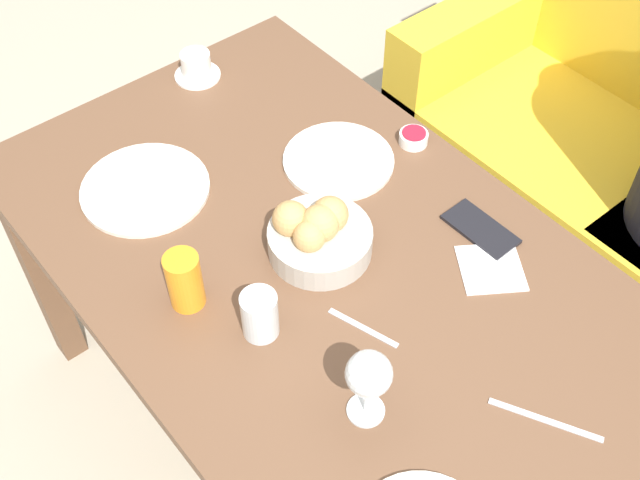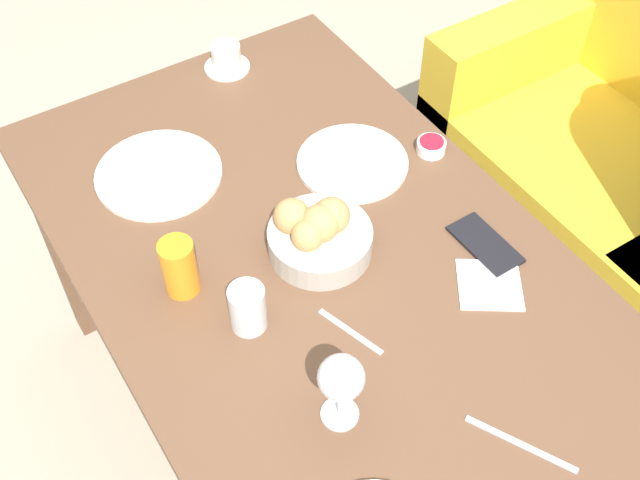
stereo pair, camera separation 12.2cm
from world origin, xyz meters
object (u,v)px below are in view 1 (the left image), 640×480
object	(u,v)px
plate_near_left	(145,189)
coffee_cup	(196,67)
fork_silver	(545,420)
wine_glass	(369,376)
water_tumbler	(258,313)
jam_bowl_berry	(414,138)
spoon_coffee	(363,328)
napkin	(491,268)
juice_glass	(185,281)
bread_basket	(318,234)
plate_far_center	(338,160)
cell_phone	(481,229)

from	to	relation	value
plate_near_left	coffee_cup	world-z (taller)	coffee_cup
fork_silver	wine_glass	bearing A→B (deg)	-132.73
coffee_cup	fork_silver	world-z (taller)	coffee_cup
plate_near_left	wine_glass	xyz separation A→B (m)	(0.67, 0.01, 0.11)
water_tumbler	jam_bowl_berry	distance (m)	0.58
spoon_coffee	napkin	bearing A→B (deg)	79.35
juice_glass	water_tumbler	bearing A→B (deg)	25.66
fork_silver	napkin	distance (m)	0.32
fork_silver	spoon_coffee	xyz separation A→B (m)	(-0.33, -0.11, 0.00)
water_tumbler	napkin	bearing A→B (deg)	68.12
bread_basket	spoon_coffee	xyz separation A→B (m)	(0.19, -0.05, -0.04)
jam_bowl_berry	plate_near_left	bearing A→B (deg)	-114.97
bread_basket	wine_glass	bearing A→B (deg)	-26.44
plate_far_center	wine_glass	size ratio (longest dim) A/B	1.53
plate_near_left	cell_phone	distance (m)	0.69
plate_far_center	bread_basket	bearing A→B (deg)	-49.69
plate_far_center	jam_bowl_berry	xyz separation A→B (m)	(0.06, 0.17, 0.01)
bread_basket	jam_bowl_berry	bearing A→B (deg)	106.24
juice_glass	plate_near_left	bearing A→B (deg)	163.58
plate_far_center	spoon_coffee	bearing A→B (deg)	-34.33
wine_glass	jam_bowl_berry	distance (m)	0.67
plate_near_left	spoon_coffee	bearing A→B (deg)	12.53
coffee_cup	jam_bowl_berry	size ratio (longest dim) A/B	1.72
plate_near_left	plate_far_center	xyz separation A→B (m)	(0.19, 0.36, 0.00)
bread_basket	fork_silver	bearing A→B (deg)	6.23
juice_glass	napkin	distance (m)	0.57
coffee_cup	juice_glass	bearing A→B (deg)	-35.16
spoon_coffee	plate_far_center	bearing A→B (deg)	145.67
water_tumbler	spoon_coffee	size ratio (longest dim) A/B	0.69
wine_glass	napkin	xyz separation A→B (m)	(-0.07, 0.38, -0.11)
wine_glass	coffee_cup	world-z (taller)	wine_glass
plate_near_left	fork_silver	distance (m)	0.90
water_tumbler	napkin	distance (m)	0.46
coffee_cup	plate_near_left	bearing A→B (deg)	-50.03
coffee_cup	water_tumbler	bearing A→B (deg)	-25.18
bread_basket	plate_near_left	size ratio (longest dim) A/B	0.76
plate_near_left	water_tumbler	distance (m)	0.43
spoon_coffee	bread_basket	bearing A→B (deg)	164.57
juice_glass	fork_silver	distance (m)	0.66
water_tumbler	cell_phone	distance (m)	0.49
plate_far_center	fork_silver	size ratio (longest dim) A/B	1.38
coffee_cup	plate_far_center	bearing A→B (deg)	9.00
plate_near_left	spoon_coffee	size ratio (longest dim) A/B	1.92
plate_near_left	juice_glass	xyz separation A→B (m)	(0.29, -0.09, 0.06)
plate_near_left	jam_bowl_berry	size ratio (longest dim) A/B	4.21
bread_basket	juice_glass	xyz separation A→B (m)	(-0.06, -0.26, 0.01)
bread_basket	coffee_cup	size ratio (longest dim) A/B	1.85
coffee_cup	jam_bowl_berry	bearing A→B (deg)	25.50
plate_far_center	jam_bowl_berry	bearing A→B (deg)	71.15
water_tumbler	wine_glass	size ratio (longest dim) A/B	0.61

